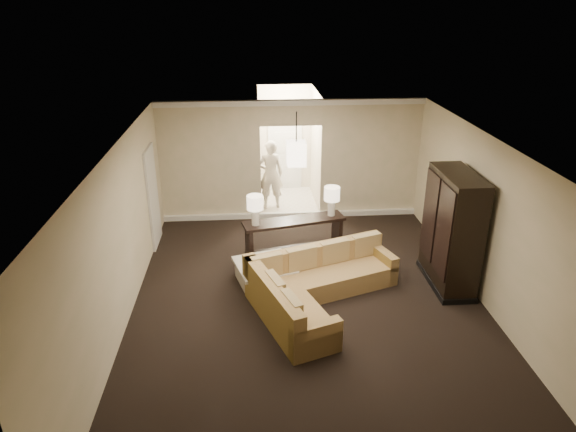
{
  "coord_description": "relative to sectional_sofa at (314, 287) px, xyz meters",
  "views": [
    {
      "loc": [
        -0.93,
        -7.29,
        4.92
      ],
      "look_at": [
        -0.28,
        1.2,
        1.22
      ],
      "focal_mm": 32.0,
      "sensor_mm": 36.0,
      "label": 1
    }
  ],
  "objects": [
    {
      "name": "foyer",
      "position": [
        -0.1,
        5.12,
        0.98
      ],
      "size": [
        1.44,
        2.02,
        2.8
      ],
      "color": "beige",
      "rests_on": "ground"
    },
    {
      "name": "pendant_light",
      "position": [
        -0.1,
        2.48,
        1.63
      ],
      "size": [
        0.38,
        0.38,
        1.09
      ],
      "color": "black",
      "rests_on": "ceiling"
    },
    {
      "name": "baseboard",
      "position": [
        -0.1,
        3.73,
        -0.26
      ],
      "size": [
        6.0,
        0.1,
        0.12
      ],
      "primitive_type": "cube",
      "color": "white",
      "rests_on": "ground"
    },
    {
      "name": "coffee_table",
      "position": [
        -0.83,
        0.72,
        -0.12
      ],
      "size": [
        1.22,
        1.22,
        0.42
      ],
      "rotation": [
        0.0,
        0.0,
        0.27
      ],
      "color": "silver",
      "rests_on": "ground"
    },
    {
      "name": "side_door",
      "position": [
        -3.07,
        2.58,
        0.73
      ],
      "size": [
        0.05,
        0.9,
        2.1
      ],
      "primitive_type": "cube",
      "color": "white",
      "rests_on": "ground"
    },
    {
      "name": "crown_molding",
      "position": [
        -0.1,
        3.73,
        2.41
      ],
      "size": [
        6.0,
        0.1,
        0.12
      ],
      "primitive_type": "cube",
      "color": "white",
      "rests_on": "wall_back"
    },
    {
      "name": "drink_table",
      "position": [
        0.48,
        0.98,
        0.11
      ],
      "size": [
        0.48,
        0.48,
        0.6
      ],
      "rotation": [
        0.0,
        0.0,
        -0.1
      ],
      "color": "black",
      "rests_on": "ground"
    },
    {
      "name": "table_lamp_right",
      "position": [
        0.58,
        1.96,
        0.87
      ],
      "size": [
        0.32,
        0.32,
        0.6
      ],
      "color": "white",
      "rests_on": "console_table"
    },
    {
      "name": "wall_left",
      "position": [
        -3.1,
        -0.22,
        1.08
      ],
      "size": [
        0.04,
        8.0,
        2.8
      ],
      "primitive_type": "cube",
      "color": "beige",
      "rests_on": "ground"
    },
    {
      "name": "person",
      "position": [
        -0.55,
        4.4,
        0.63
      ],
      "size": [
        0.72,
        0.51,
        1.9
      ],
      "primitive_type": "imported",
      "rotation": [
        0.0,
        0.0,
        3.21
      ],
      "color": "beige",
      "rests_on": "ground"
    },
    {
      "name": "ceiling",
      "position": [
        -0.1,
        -0.22,
        2.48
      ],
      "size": [
        6.0,
        8.0,
        0.02
      ],
      "primitive_type": "cube",
      "color": "white",
      "rests_on": "wall_back"
    },
    {
      "name": "console_table",
      "position": [
        -0.19,
        1.78,
        0.15
      ],
      "size": [
        2.1,
        0.92,
        0.79
      ],
      "rotation": [
        0.0,
        0.0,
        0.23
      ],
      "color": "black",
      "rests_on": "ground"
    },
    {
      "name": "armoire",
      "position": [
        2.49,
        0.48,
        0.7
      ],
      "size": [
        0.63,
        1.48,
        2.13
      ],
      "color": "black",
      "rests_on": "ground"
    },
    {
      "name": "sectional_sofa",
      "position": [
        0.0,
        0.0,
        0.0
      ],
      "size": [
        2.82,
        2.84,
        0.8
      ],
      "rotation": [
        0.0,
        0.0,
        0.35
      ],
      "color": "brown",
      "rests_on": "ground"
    },
    {
      "name": "wall_back",
      "position": [
        -0.1,
        3.78,
        1.08
      ],
      "size": [
        6.0,
        0.04,
        2.8
      ],
      "primitive_type": "cube",
      "color": "beige",
      "rests_on": "ground"
    },
    {
      "name": "ground",
      "position": [
        -0.1,
        -0.22,
        -0.32
      ],
      "size": [
        8.0,
        8.0,
        0.0
      ],
      "primitive_type": "plane",
      "color": "black",
      "rests_on": "ground"
    },
    {
      "name": "table_lamp_left",
      "position": [
        -0.96,
        1.6,
        0.87
      ],
      "size": [
        0.32,
        0.32,
        0.6
      ],
      "color": "white",
      "rests_on": "console_table"
    },
    {
      "name": "wall_right",
      "position": [
        2.9,
        -0.22,
        1.08
      ],
      "size": [
        0.04,
        8.0,
        2.8
      ],
      "primitive_type": "cube",
      "color": "beige",
      "rests_on": "ground"
    }
  ]
}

